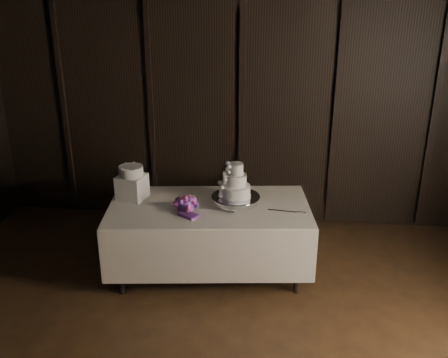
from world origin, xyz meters
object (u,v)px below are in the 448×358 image
at_px(display_table, 209,236).
at_px(small_cake, 131,171).
at_px(box_pedestal, 132,187).
at_px(bouquet, 185,205).
at_px(cake_stand, 236,200).
at_px(wedding_cake, 233,184).

height_order(display_table, small_cake, small_cake).
bearing_deg(small_cake, display_table, -6.63).
distance_m(display_table, box_pedestal, 0.93).
xyz_separation_m(bouquet, small_cake, (-0.59, 0.24, 0.23)).
height_order(cake_stand, box_pedestal, box_pedestal).
bearing_deg(box_pedestal, cake_stand, -1.94).
bearing_deg(bouquet, display_table, 35.44).
relative_size(display_table, cake_stand, 4.34).
bearing_deg(small_cake, cake_stand, -1.94).
bearing_deg(bouquet, wedding_cake, 23.33).
distance_m(display_table, wedding_cake, 0.62).
relative_size(wedding_cake, bouquet, 0.85).
distance_m(bouquet, box_pedestal, 0.64).
relative_size(display_table, box_pedestal, 8.07).
xyz_separation_m(display_table, cake_stand, (0.26, 0.06, 0.39)).
relative_size(display_table, bouquet, 5.20).
distance_m(cake_stand, wedding_cake, 0.18).
bearing_deg(display_table, small_cake, 166.57).
distance_m(bouquet, small_cake, 0.68).
bearing_deg(display_table, box_pedestal, 166.57).
relative_size(wedding_cake, small_cake, 1.40).
bearing_deg(wedding_cake, box_pedestal, 158.73).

